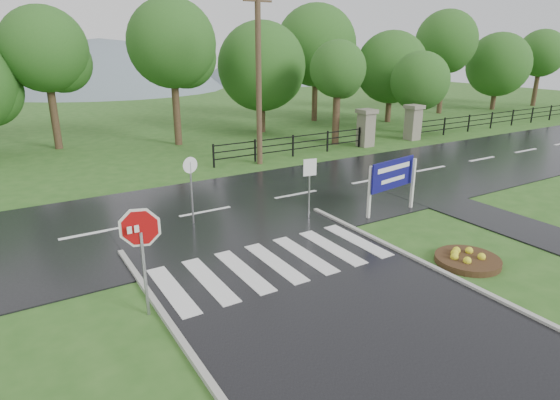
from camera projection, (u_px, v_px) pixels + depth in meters
ground at (405, 361)px, 9.17m from camera, size 120.00×120.00×0.00m
main_road at (205, 213)px, 17.26m from camera, size 90.00×8.00×0.04m
walkway at (494, 219)px, 16.62m from camera, size 2.20×11.00×0.04m
crosswalk at (275, 262)px, 13.20m from camera, size 6.50×2.80×0.02m
pillar_west at (366, 127)px, 28.18m from camera, size 1.00×1.00×2.24m
pillar_east at (413, 122)px, 30.17m from camera, size 1.00×1.00×2.24m
fence_west at (293, 144)px, 25.73m from camera, size 9.58×0.08×1.20m
fence_east at (513, 116)px, 35.63m from camera, size 20.58×0.08×1.20m
hills at (85, 199)px, 68.39m from camera, size 102.00×48.00×48.00m
treeline at (132, 144)px, 29.08m from camera, size 83.20×5.20×10.00m
stop_sign at (141, 238)px, 10.17m from camera, size 1.16×0.42×2.76m
estate_billboard at (393, 177)px, 16.76m from camera, size 2.30×0.43×2.03m
flower_bed at (468, 259)px, 13.24m from camera, size 1.81×1.81×0.36m
reg_sign_small at (310, 177)px, 16.16m from camera, size 0.48×0.11×2.20m
reg_sign_round at (191, 183)px, 15.72m from camera, size 0.54×0.14×2.38m
utility_pole_east at (259, 78)px, 23.00m from camera, size 1.51×0.28×8.51m
entrance_tree_left at (338, 70)px, 27.79m from camera, size 3.36×3.36×6.21m
entrance_tree_right at (420, 81)px, 31.60m from camera, size 3.95×3.95×5.53m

